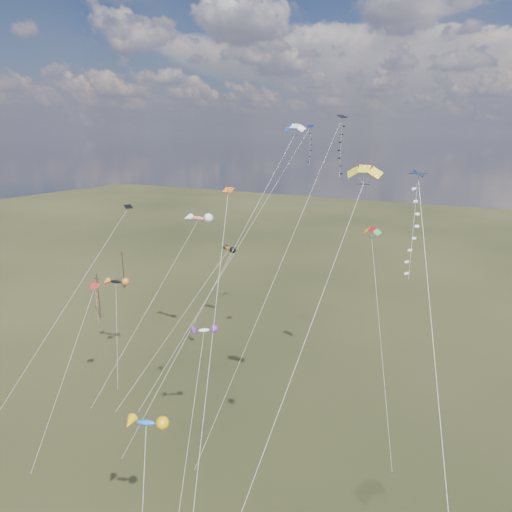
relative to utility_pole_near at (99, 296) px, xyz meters
The scene contains 16 objects.
utility_pole_near is the anchor object (origin of this frame).
utility_pole_far 16.12m from the utility_pole_near, 119.74° to the left, with size 1.40×0.20×8.00m.
diamond_black_high 50.91m from the utility_pole_near, ahead, with size 8.11×17.68×33.27m.
diamond_navy_tall 43.11m from the utility_pole_near, ahead, with size 11.50×24.10×32.55m.
diamond_black_mid 34.47m from the utility_pole_near, 44.12° to the right, with size 8.60×17.05×24.18m.
diamond_red_low 31.77m from the utility_pole_near, 42.19° to the right, with size 1.99×11.56×15.72m.
diamond_navy_right 65.77m from the utility_pole_near, 25.53° to the right, with size 8.92×18.88×29.40m.
diamond_orange_center 54.31m from the utility_pole_near, 33.32° to the right, with size 7.53×18.53×27.38m.
parafoil_yellow 57.99m from the utility_pole_near, 17.84° to the right, with size 4.37×23.81×29.37m.
parafoil_blue_white 47.03m from the utility_pole_near, ahead, with size 9.17×23.49×32.89m.
parafoil_tricolor 49.84m from the utility_pole_near, ahead, with size 8.20×14.56×21.16m.
novelty_black_orange 20.38m from the utility_pole_near, 33.82° to the right, with size 6.32×6.49×12.72m.
novelty_orange_black 35.87m from the utility_pole_near, 14.27° to the right, with size 9.99×12.70×18.69m.
novelty_white_purple 43.19m from the utility_pole_near, 28.73° to the right, with size 5.14×11.49×13.99m.
novelty_redwhite_stripe 29.85m from the utility_pole_near, ahead, with size 6.23×17.54×21.28m.
novelty_blue_yellow 55.37m from the utility_pole_near, 38.86° to the right, with size 6.69×9.27×14.51m.
Camera 1 is at (22.26, -22.41, 31.34)m, focal length 32.00 mm.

